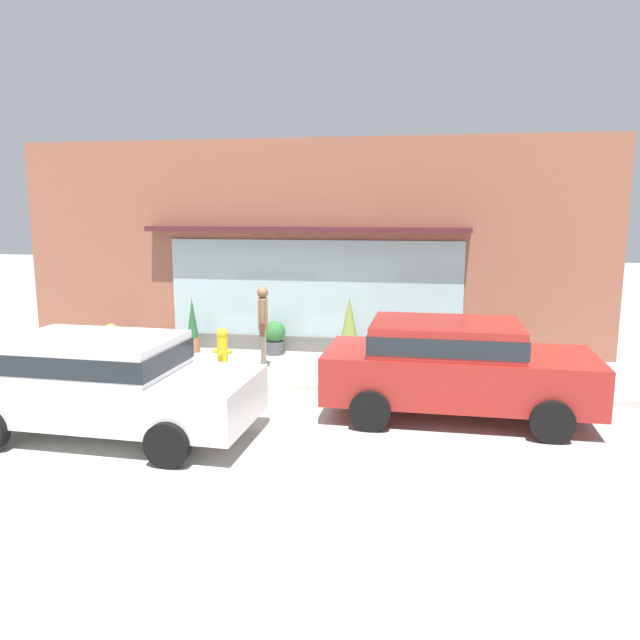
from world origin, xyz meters
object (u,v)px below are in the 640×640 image
at_px(fire_hydrant, 222,351).
at_px(potted_plant_window_left, 508,347).
at_px(pedestrian_with_handbag, 263,321).
at_px(potted_plant_window_center, 349,330).
at_px(parked_car_red, 454,363).
at_px(potted_plant_doorstep, 275,337).
at_px(potted_plant_trailing_edge, 193,327).
at_px(parked_car_white, 103,380).
at_px(potted_plant_corner_tall, 111,335).

xyz_separation_m(fire_hydrant, potted_plant_window_left, (5.90, 1.76, -0.09)).
bearing_deg(fire_hydrant, pedestrian_with_handbag, 28.78).
distance_m(potted_plant_window_center, potted_plant_window_left, 3.48).
distance_m(parked_car_red, potted_plant_doorstep, 5.46).
relative_size(pedestrian_with_handbag, potted_plant_trailing_edge, 1.37).
height_order(parked_car_white, potted_plant_trailing_edge, parked_car_white).
bearing_deg(potted_plant_window_center, potted_plant_corner_tall, 178.88).
bearing_deg(potted_plant_window_left, fire_hydrant, -163.38).
xyz_separation_m(fire_hydrant, potted_plant_doorstep, (0.66, 1.80, -0.05)).
xyz_separation_m(fire_hydrant, pedestrian_with_handbag, (0.76, 0.42, 0.57)).
bearing_deg(parked_car_white, potted_plant_trailing_edge, 99.70).
xyz_separation_m(parked_car_white, potted_plant_window_center, (3.04, 5.21, -0.16)).
distance_m(parked_car_white, potted_plant_window_left, 8.50).
bearing_deg(potted_plant_window_left, pedestrian_with_handbag, -165.35).
bearing_deg(fire_hydrant, parked_car_white, -99.04).
bearing_deg(potted_plant_window_center, pedestrian_with_handbag, -147.46).
bearing_deg(potted_plant_window_left, potted_plant_window_center, -175.58).
bearing_deg(parked_car_red, fire_hydrant, 157.48).
relative_size(parked_car_white, potted_plant_window_left, 6.44).
bearing_deg(pedestrian_with_handbag, potted_plant_trailing_edge, -135.51).
height_order(potted_plant_window_left, potted_plant_trailing_edge, potted_plant_trailing_edge).
xyz_separation_m(potted_plant_corner_tall, potted_plant_trailing_edge, (2.04, 0.06, 0.25)).
bearing_deg(parked_car_white, pedestrian_with_handbag, 74.26).
height_order(pedestrian_with_handbag, potted_plant_trailing_edge, pedestrian_with_handbag).
height_order(pedestrian_with_handbag, potted_plant_window_left, pedestrian_with_handbag).
relative_size(parked_car_red, potted_plant_window_left, 6.21).
distance_m(pedestrian_with_handbag, potted_plant_window_center, 2.03).
xyz_separation_m(potted_plant_doorstep, potted_plant_trailing_edge, (-1.94, -0.13, 0.21)).
height_order(parked_car_red, potted_plant_window_center, parked_car_red).
height_order(parked_car_white, potted_plant_window_center, parked_car_white).
relative_size(parked_car_white, potted_plant_doorstep, 5.70).
distance_m(pedestrian_with_handbag, potted_plant_trailing_edge, 2.43).
xyz_separation_m(pedestrian_with_handbag, potted_plant_corner_tall, (-4.09, 1.19, -0.67)).
relative_size(pedestrian_with_handbag, potted_plant_doorstep, 2.25).
bearing_deg(potted_plant_corner_tall, potted_plant_window_center, -1.12).
xyz_separation_m(parked_car_white, parked_car_red, (5.16, 1.73, 0.04)).
distance_m(potted_plant_window_left, potted_plant_trailing_edge, 7.19).
height_order(potted_plant_window_center, potted_plant_corner_tall, potted_plant_window_center).
height_order(parked_car_white, parked_car_red, parked_car_red).
xyz_separation_m(fire_hydrant, potted_plant_window_center, (2.45, 1.49, 0.23)).
xyz_separation_m(parked_car_white, potted_plant_window_left, (6.49, 5.47, -0.49)).
xyz_separation_m(parked_car_white, potted_plant_doorstep, (1.25, 5.51, -0.45)).
bearing_deg(pedestrian_with_handbag, potted_plant_corner_tall, -120.38).
distance_m(parked_car_white, potted_plant_doorstep, 5.67).
bearing_deg(potted_plant_corner_tall, parked_car_white, -62.78).
distance_m(parked_car_red, potted_plant_window_left, 4.01).
bearing_deg(potted_plant_window_center, parked_car_red, -58.59).
bearing_deg(parked_car_red, potted_plant_window_left, 71.46).
xyz_separation_m(parked_car_red, potted_plant_window_left, (1.33, 3.75, -0.53)).
bearing_deg(parked_car_red, potted_plant_window_center, 122.38).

